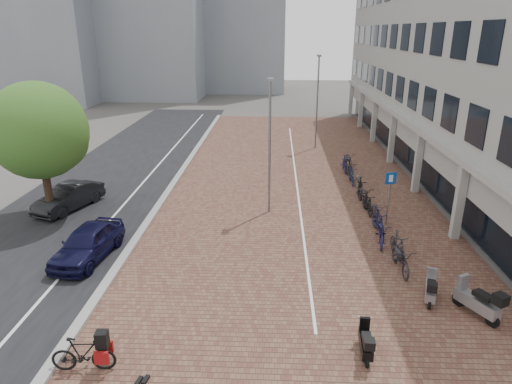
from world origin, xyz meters
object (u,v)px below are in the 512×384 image
object	(u,v)px
hero_bike	(83,354)
scooter_back	(477,300)
parking_sign	(390,190)
car_navy	(88,243)
scooter_mid	(366,341)
scooter_front	(431,288)
car_dark	(69,197)

from	to	relation	value
hero_bike	scooter_back	xyz separation A→B (m)	(11.49, 2.93, 0.07)
parking_sign	car_navy	bearing A→B (deg)	179.66
scooter_mid	car_navy	bearing A→B (deg)	156.05
car_navy	scooter_front	world-z (taller)	car_navy
scooter_mid	scooter_back	world-z (taller)	scooter_back
car_dark	scooter_front	bearing A→B (deg)	-5.93
car_dark	scooter_mid	xyz separation A→B (m)	(13.05, -10.45, -0.17)
scooter_mid	parking_sign	world-z (taller)	parking_sign
car_dark	hero_bike	bearing A→B (deg)	-44.61
scooter_mid	parking_sign	distance (m)	9.56
car_navy	scooter_mid	bearing A→B (deg)	-20.58
scooter_front	scooter_back	world-z (taller)	scooter_back
car_navy	scooter_back	size ratio (longest dim) A/B	2.25
car_navy	parking_sign	world-z (taller)	parking_sign
hero_bike	scooter_mid	world-z (taller)	hero_bike
car_dark	scooter_back	bearing A→B (deg)	-6.64
scooter_front	parking_sign	xyz separation A→B (m)	(-0.03, 6.28, 1.25)
scooter_back	scooter_front	bearing A→B (deg)	116.16
hero_bike	scooter_front	bearing A→B (deg)	-73.92
scooter_back	hero_bike	bearing A→B (deg)	165.74
parking_sign	hero_bike	bearing A→B (deg)	-152.76
car_navy	car_dark	world-z (taller)	car_navy
car_dark	parking_sign	bearing A→B (deg)	15.03
scooter_front	parking_sign	size ratio (longest dim) A/B	0.56
scooter_front	scooter_mid	distance (m)	3.89
car_dark	scooter_back	size ratio (longest dim) A/B	2.20
hero_bike	scooter_back	distance (m)	11.86
scooter_mid	scooter_back	distance (m)	4.34
scooter_mid	hero_bike	bearing A→B (deg)	-169.04
scooter_mid	parking_sign	size ratio (longest dim) A/B	0.53
scooter_back	parking_sign	world-z (taller)	parking_sign
car_dark	scooter_back	xyz separation A→B (m)	(16.91, -8.46, -0.03)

